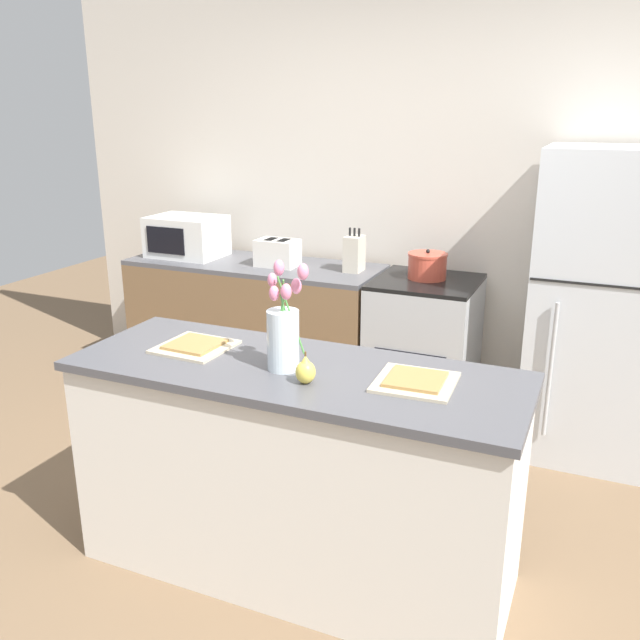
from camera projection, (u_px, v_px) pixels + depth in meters
name	position (u px, v px, depth m)	size (l,w,h in m)	color
ground_plane	(297.00, 566.00, 2.90)	(10.00, 10.00, 0.00)	brown
back_wall	(431.00, 195.00, 4.24)	(5.20, 0.08, 2.70)	silver
kitchen_island	(296.00, 471.00, 2.76)	(1.80, 0.66, 0.92)	silver
back_counter	(256.00, 328.00, 4.57)	(1.68, 0.60, 0.91)	brown
stove_range	(423.00, 352.00, 4.13)	(0.60, 0.61, 0.91)	#B2B5B7
refrigerator	(598.00, 308.00, 3.65)	(0.68, 0.67, 1.69)	silver
flower_vase	(284.00, 332.00, 2.57)	(0.16, 0.14, 0.42)	silver
pear_figurine	(306.00, 371.00, 2.46)	(0.07, 0.07, 0.12)	#E5CC4C
plate_setting_left	(195.00, 346.00, 2.83)	(0.30, 0.30, 0.02)	beige
plate_setting_right	(415.00, 381.00, 2.47)	(0.30, 0.30, 0.02)	beige
toaster	(277.00, 253.00, 4.31)	(0.28, 0.18, 0.17)	silver
cooking_pot	(427.00, 266.00, 4.00)	(0.23, 0.23, 0.18)	#CC4C38
microwave	(187.00, 236.00, 4.58)	(0.48, 0.37, 0.27)	white
knife_block	(354.00, 254.00, 4.16)	(0.10, 0.14, 0.27)	beige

